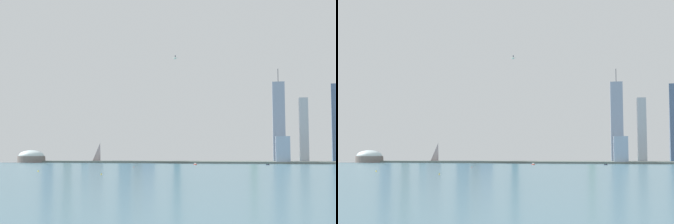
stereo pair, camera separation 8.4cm
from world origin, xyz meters
The scene contains 22 objects.
ground_plane centered at (0.00, 0.00, 0.00)m, with size 6000.00×6000.00×0.00m, color #466C7D.
waterfront_pier centered at (0.00, 542.71, 1.95)m, with size 812.59×79.60×3.90m, color slate.
observation_tower centered at (-276.20, 549.35, 156.62)m, with size 40.64×40.64×337.99m.
stadium_dome centered at (-343.09, 522.29, 11.54)m, with size 70.03×70.03×30.48m.
skyscraper_0 centered at (-156.99, 598.95, 74.58)m, with size 25.44×19.83×156.53m.
skyscraper_1 centered at (-205.55, 541.19, 46.81)m, with size 24.06×21.30×93.62m.
skyscraper_2 centered at (302.63, 623.00, 86.11)m, with size 12.81×19.95×176.53m.
skyscraper_3 centered at (-254.39, 601.62, 45.76)m, with size 12.73×13.76×97.32m.
skyscraper_4 centered at (234.54, 575.96, 67.81)m, with size 17.68×18.09×135.62m.
skyscraper_5 centered at (-132.69, 623.28, 45.76)m, with size 20.69×16.48×95.05m.
skyscraper_6 centered at (188.50, 525.29, 27.00)m, with size 27.45×27.16×54.01m.
skyscraper_7 centered at (131.29, 627.45, 69.40)m, with size 14.97×24.81×138.80m.
skyscraper_8 centered at (-324.46, 553.14, 85.17)m, with size 19.48×15.86×173.84m.
skyscraper_9 centered at (184.46, 583.76, 85.58)m, with size 25.39×24.03×200.39m.
skyscraper_10 centered at (-39.94, 616.16, 83.23)m, with size 13.45×14.52×181.27m.
skyscraper_11 centered at (-98.56, 582.29, 46.45)m, with size 26.78×15.02×92.90m.
boat_0 centered at (156.70, 433.96, 1.41)m, with size 6.38×5.83×8.82m.
boat_1 centered at (27.24, 420.51, 1.24)m, with size 6.64×7.83×3.46m.
channel_buoy_0 centered at (-48.64, 272.31, 0.93)m, with size 1.21×1.21×1.86m, color #E54C19.
channel_buoy_1 centered at (-28.39, 61.01, 1.02)m, with size 1.39×1.39×2.04m, color yellow.
channel_buoy_2 centered at (-130.22, 116.80, 0.96)m, with size 1.86×1.86×1.93m, color yellow.
airplane centered at (-40.75, 554.79, 223.84)m, with size 26.52×28.91×8.45m.
Camera 1 is at (139.40, -425.83, 26.65)m, focal length 49.71 mm.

